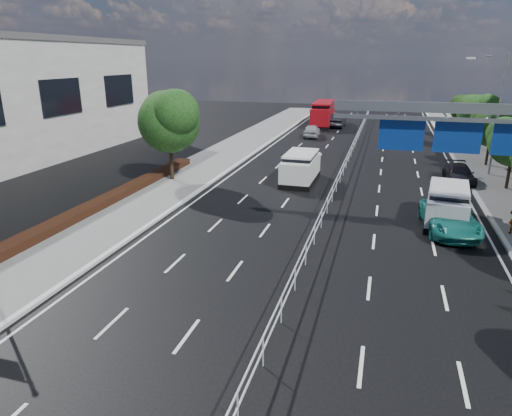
% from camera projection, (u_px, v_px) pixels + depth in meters
% --- Properties ---
extents(ground, '(160.00, 160.00, 0.00)m').
position_uv_depth(ground, '(270.00, 350.00, 14.22)').
color(ground, black).
rests_on(ground, ground).
extents(kerb_near, '(0.25, 140.00, 0.15)m').
position_uv_depth(kerb_near, '(30.00, 307.00, 16.54)').
color(kerb_near, silver).
rests_on(kerb_near, ground).
extents(median_fence, '(0.05, 85.00, 1.02)m').
position_uv_depth(median_fence, '(343.00, 171.00, 34.60)').
color(median_fence, silver).
rests_on(median_fence, ground).
extents(hedge_near, '(1.00, 36.00, 0.44)m').
position_uv_depth(hedge_near, '(30.00, 238.00, 22.14)').
color(hedge_near, black).
rests_on(hedge_near, sidewalk_near).
extents(overhead_gantry, '(10.24, 0.38, 7.45)m').
position_uv_depth(overhead_gantry, '(477.00, 132.00, 19.89)').
color(overhead_gantry, gray).
rests_on(overhead_gantry, ground).
extents(streetlight_far, '(2.78, 2.40, 9.00)m').
position_uv_depth(streetlight_far, '(495.00, 107.00, 33.60)').
color(streetlight_far, gray).
rests_on(streetlight_far, ground).
extents(near_tree_back, '(4.84, 4.51, 6.69)m').
position_uv_depth(near_tree_back, '(170.00, 118.00, 32.29)').
color(near_tree_back, black).
rests_on(near_tree_back, ground).
extents(far_tree_f, '(3.52, 3.28, 5.02)m').
position_uv_depth(far_tree_f, '(493.00, 125.00, 37.12)').
color(far_tree_f, black).
rests_on(far_tree_f, ground).
extents(far_tree_g, '(3.96, 3.69, 5.45)m').
position_uv_depth(far_tree_g, '(478.00, 111.00, 43.88)').
color(far_tree_g, black).
rests_on(far_tree_g, ground).
extents(far_tree_h, '(3.41, 3.18, 4.91)m').
position_uv_depth(far_tree_h, '(466.00, 107.00, 50.84)').
color(far_tree_h, black).
rests_on(far_tree_h, ground).
extents(white_minivan, '(2.21, 5.06, 2.19)m').
position_uv_depth(white_minivan, '(301.00, 168.00, 33.16)').
color(white_minivan, black).
rests_on(white_minivan, ground).
extents(red_bus, '(2.95, 10.52, 3.11)m').
position_uv_depth(red_bus, '(323.00, 113.00, 61.17)').
color(red_bus, black).
rests_on(red_bus, ground).
extents(near_car_silver, '(1.94, 4.29, 1.43)m').
position_uv_depth(near_car_silver, '(312.00, 131.00, 52.28)').
color(near_car_silver, '#A8A9AF').
rests_on(near_car_silver, ground).
extents(near_car_dark, '(1.93, 5.26, 1.72)m').
position_uv_depth(near_car_dark, '(337.00, 120.00, 59.79)').
color(near_car_dark, black).
rests_on(near_car_dark, ground).
extents(silver_minivan, '(2.63, 5.15, 2.06)m').
position_uv_depth(silver_minivan, '(447.00, 205.00, 25.00)').
color(silver_minivan, black).
rests_on(silver_minivan, ground).
extents(parked_car_teal, '(2.98, 5.48, 1.46)m').
position_uv_depth(parked_car_teal, '(450.00, 218.00, 23.79)').
color(parked_car_teal, '#19736D').
rests_on(parked_car_teal, ground).
extents(parked_car_dark, '(2.06, 4.54, 1.29)m').
position_uv_depth(parked_car_dark, '(459.00, 174.00, 33.12)').
color(parked_car_dark, black).
rests_on(parked_car_dark, ground).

